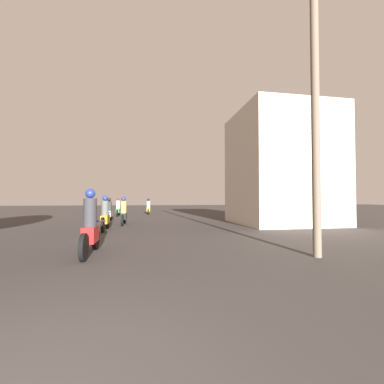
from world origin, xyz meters
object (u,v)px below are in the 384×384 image
object	(u,v)px
motorcycle_black	(124,213)
motorcycle_silver	(109,212)
motorcycle_orange	(105,217)
utility_pole_near	(315,85)
motorcycle_yellow	(148,208)
motorcycle_red	(90,228)
building_right_near	(281,168)
motorcycle_green	(118,209)

from	to	relation	value
motorcycle_black	motorcycle_silver	bearing A→B (deg)	113.09
motorcycle_orange	motorcycle_silver	world-z (taller)	motorcycle_orange
motorcycle_orange	utility_pole_near	distance (m)	9.52
motorcycle_yellow	motorcycle_orange	bearing A→B (deg)	-107.65
motorcycle_red	motorcycle_black	distance (m)	7.84
motorcycle_orange	motorcycle_black	size ratio (longest dim) A/B	0.97
motorcycle_black	utility_pole_near	size ratio (longest dim) A/B	0.25
motorcycle_orange	motorcycle_yellow	xyz separation A→B (m)	(1.99, 12.52, -0.03)
utility_pole_near	motorcycle_black	bearing A→B (deg)	120.83
motorcycle_orange	building_right_near	xyz separation A→B (m)	(9.54, 1.67, 2.60)
motorcycle_black	motorcycle_yellow	bearing A→B (deg)	78.96
motorcycle_silver	motorcycle_green	distance (m)	5.46
motorcycle_silver	motorcycle_green	world-z (taller)	motorcycle_green
motorcycle_red	motorcycle_green	world-z (taller)	motorcycle_red
motorcycle_silver	utility_pole_near	xyz separation A→B (m)	(6.47, -11.25, 3.67)
building_right_near	utility_pole_near	world-z (taller)	utility_pole_near
motorcycle_red	motorcycle_green	xyz separation A→B (m)	(-0.99, 15.50, -0.05)
motorcycle_silver	motorcycle_yellow	bearing A→B (deg)	78.62
motorcycle_green	motorcycle_yellow	size ratio (longest dim) A/B	1.06
motorcycle_orange	motorcycle_silver	size ratio (longest dim) A/B	1.01
motorcycle_red	motorcycle_black	xyz separation A→B (m)	(0.13, 7.84, -0.04)
motorcycle_silver	motorcycle_red	bearing A→B (deg)	-78.15
building_right_near	utility_pole_near	distance (m)	8.93
building_right_near	motorcycle_silver	bearing A→B (deg)	162.70
utility_pole_near	motorcycle_orange	bearing A→B (deg)	132.82
motorcycle_orange	utility_pole_near	size ratio (longest dim) A/B	0.25
motorcycle_red	motorcycle_yellow	world-z (taller)	motorcycle_red
motorcycle_green	utility_pole_near	world-z (taller)	utility_pole_near
motorcycle_black	motorcycle_yellow	size ratio (longest dim) A/B	1.10
motorcycle_yellow	motorcycle_red	bearing A→B (deg)	-103.58
building_right_near	motorcycle_green	bearing A→B (deg)	139.59
motorcycle_black	building_right_near	world-z (taller)	building_right_near
motorcycle_red	motorcycle_green	size ratio (longest dim) A/B	1.03
motorcycle_orange	motorcycle_silver	distance (m)	4.82
motorcycle_black	motorcycle_silver	xyz separation A→B (m)	(-1.08, 2.20, -0.03)
motorcycle_yellow	utility_pole_near	distance (m)	19.72
motorcycle_orange	utility_pole_near	xyz separation A→B (m)	(5.98, -6.45, 3.64)
motorcycle_orange	building_right_near	distance (m)	10.03
motorcycle_green	motorcycle_silver	bearing A→B (deg)	-90.46
motorcycle_red	utility_pole_near	size ratio (longest dim) A/B	0.25
motorcycle_silver	motorcycle_yellow	size ratio (longest dim) A/B	1.05
motorcycle_black	motorcycle_red	bearing A→B (deg)	-93.91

